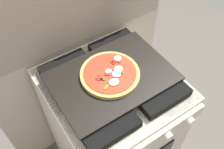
% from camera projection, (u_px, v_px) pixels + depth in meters
% --- Properties ---
extents(kitchen_backsplash, '(1.10, 0.09, 1.55)m').
position_uv_depth(kitchen_backsplash, '(80.00, 52.00, 1.41)').
color(kitchen_backsplash, '#B2A893').
rests_on(kitchen_backsplash, ground_plane).
extents(stove, '(0.60, 0.64, 0.90)m').
position_uv_depth(stove, '(112.00, 126.00, 1.49)').
color(stove, beige).
rests_on(stove, ground_plane).
extents(baking_tray, '(0.54, 0.38, 0.02)m').
position_uv_depth(baking_tray, '(112.00, 77.00, 1.14)').
color(baking_tray, black).
rests_on(baking_tray, stove).
extents(pizza_left, '(0.27, 0.27, 0.03)m').
position_uv_depth(pizza_left, '(110.00, 74.00, 1.13)').
color(pizza_left, '#C18947').
rests_on(pizza_left, baking_tray).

